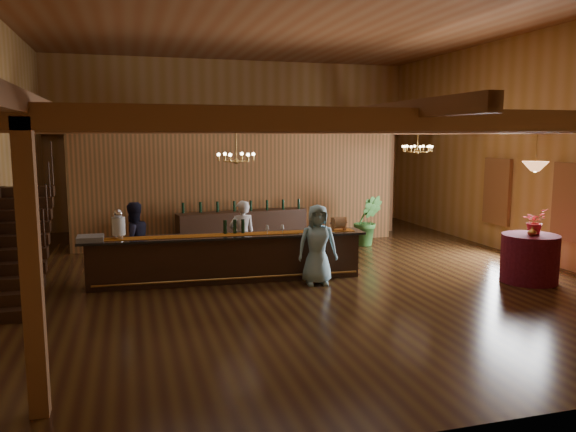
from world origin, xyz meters
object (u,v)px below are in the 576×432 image
object	(u,v)px
chandelier_left	(236,157)
staff_second	(133,241)
raffle_drum	(339,223)
chandelier_right	(417,148)
backbar_shelf	(243,229)
round_table	(530,258)
bartender	(242,236)
guest	(317,245)
beverage_dispenser	(119,225)
tasting_bar	(227,258)
floor_plant	(368,220)
pendant_lamp	(535,166)

from	to	relation	value
chandelier_left	staff_second	bearing A→B (deg)	179.07
raffle_drum	chandelier_right	size ratio (longest dim) A/B	0.42
backbar_shelf	round_table	xyz separation A→B (m)	(5.01, -5.20, -0.01)
bartender	guest	distance (m)	1.93
beverage_dispenser	raffle_drum	xyz separation A→B (m)	(4.55, -0.32, -0.11)
chandelier_right	tasting_bar	bearing A→B (deg)	-156.87
beverage_dispenser	floor_plant	xyz separation A→B (m)	(6.53, 2.60, -0.56)
beverage_dispenser	backbar_shelf	size ratio (longest dim) A/B	0.17
chandelier_right	bartender	xyz separation A→B (m)	(-5.20, -1.72, -1.87)
tasting_bar	floor_plant	size ratio (longest dim) A/B	4.19
round_table	guest	distance (m)	4.43
beverage_dispenser	guest	size ratio (longest dim) A/B	0.37
chandelier_left	chandelier_right	xyz separation A→B (m)	(5.33, 1.82, 0.11)
tasting_bar	beverage_dispenser	world-z (taller)	beverage_dispenser
raffle_drum	floor_plant	world-z (taller)	floor_plant
beverage_dispenser	bartender	world-z (taller)	bartender
raffle_drum	chandelier_left	distance (m)	2.63
chandelier_right	floor_plant	bearing A→B (deg)	165.19
tasting_bar	bartender	bearing A→B (deg)	59.29
round_table	bartender	bearing A→B (deg)	155.99
raffle_drum	staff_second	size ratio (longest dim) A/B	0.21
chandelier_right	beverage_dispenser	bearing A→B (deg)	-163.80
guest	backbar_shelf	bearing A→B (deg)	107.78
staff_second	chandelier_right	bearing A→B (deg)	166.05
raffle_drum	backbar_shelf	xyz separation A→B (m)	(-1.39, 3.58, -0.65)
round_table	floor_plant	world-z (taller)	floor_plant
chandelier_left	chandelier_right	size ratio (longest dim) A/B	1.00
bartender	chandelier_left	bearing A→B (deg)	33.42
beverage_dispenser	floor_plant	size ratio (longest dim) A/B	0.43
staff_second	guest	distance (m)	3.85
round_table	bartender	size ratio (longest dim) A/B	0.71
backbar_shelf	floor_plant	bearing A→B (deg)	-19.45
chandelier_left	bartender	world-z (taller)	chandelier_left
bartender	staff_second	distance (m)	2.33
bartender	staff_second	xyz separation A→B (m)	(-2.33, -0.07, 0.02)
backbar_shelf	chandelier_left	xyz separation A→B (m)	(-0.69, -2.82, 2.06)
staff_second	floor_plant	distance (m)	6.61
guest	floor_plant	xyz separation A→B (m)	(2.66, 3.51, -0.12)
chandelier_right	staff_second	size ratio (longest dim) A/B	0.49
backbar_shelf	bartender	size ratio (longest dim) A/B	2.22
chandelier_right	guest	size ratio (longest dim) A/B	0.49
round_table	floor_plant	distance (m)	4.82
staff_second	chandelier_left	bearing A→B (deg)	151.78
backbar_shelf	bartender	xyz separation A→B (m)	(-0.55, -2.72, 0.30)
chandelier_right	guest	bearing A→B (deg)	-141.14
pendant_lamp	floor_plant	world-z (taller)	pendant_lamp
chandelier_left	chandelier_right	distance (m)	5.64
tasting_bar	chandelier_left	size ratio (longest dim) A/B	7.35
beverage_dispenser	round_table	bearing A→B (deg)	-13.30
floor_plant	chandelier_left	bearing A→B (deg)	-152.00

